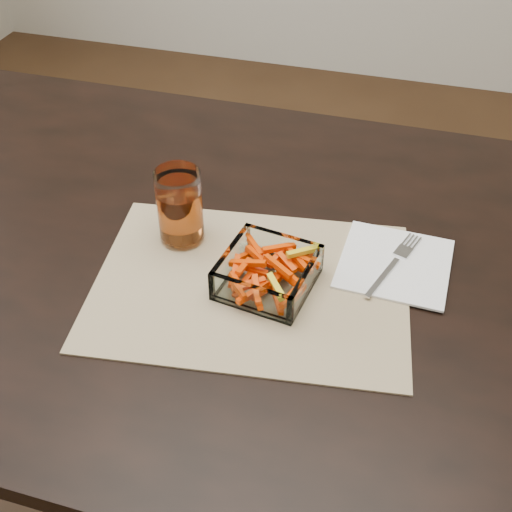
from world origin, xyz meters
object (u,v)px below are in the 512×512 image
object	(u,v)px
tumbler	(180,209)
fork	(394,262)
dining_table	(232,288)
glass_bowl	(268,274)

from	to	relation	value
tumbler	fork	bearing A→B (deg)	4.67
tumbler	dining_table	bearing A→B (deg)	1.99
tumbler	glass_bowl	bearing A→B (deg)	-22.84
dining_table	tumbler	xyz separation A→B (m)	(-0.08, -0.00, 0.15)
dining_table	tumbler	size ratio (longest dim) A/B	13.21
glass_bowl	fork	xyz separation A→B (m)	(0.17, 0.09, -0.01)
glass_bowl	tumbler	world-z (taller)	tumbler
dining_table	fork	bearing A→B (deg)	5.50
glass_bowl	tumbler	bearing A→B (deg)	157.16
tumbler	fork	xyz separation A→B (m)	(0.33, 0.03, -0.05)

